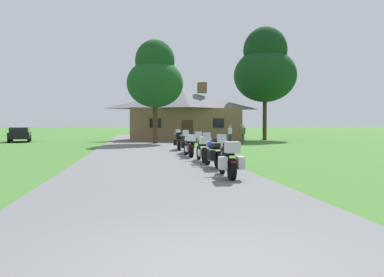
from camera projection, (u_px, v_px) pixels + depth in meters
The scene contains 15 objects.
ground_plane at pixel (146, 151), 23.71m from camera, with size 500.00×500.00×0.00m, color #42752D.
asphalt_driveway at pixel (147, 153), 21.73m from camera, with size 6.40×80.00×0.06m, color slate.
motorcycle_black_nearest_to_camera at pixel (228, 160), 11.39m from camera, with size 0.74×2.08×1.30m.
motorcycle_blue_second_in_row at pixel (215, 153), 14.22m from camera, with size 0.84×2.08×1.30m.
motorcycle_green_third_in_row at pixel (202, 149), 16.47m from camera, with size 0.66×2.08×1.30m.
motorcycle_silver_fourth_in_row at pixel (189, 145), 19.13m from camera, with size 0.66×2.08×1.30m.
motorcycle_white_fifth_in_row at pixel (187, 143), 21.30m from camera, with size 0.80×2.08×1.30m.
motorcycle_yellow_farthest_in_row at pixel (179, 141), 24.05m from camera, with size 0.79×2.08×1.30m.
stone_lodge at pixel (183, 115), 39.67m from camera, with size 11.71×6.48×6.10m.
bystander_white_shirt_near_lodge at pixel (230, 133), 32.47m from camera, with size 0.39×0.47×1.67m.
bystander_olive_shirt_beside_signpost at pixel (242, 133), 33.10m from camera, with size 0.55×0.26×1.67m.
bystander_tan_shirt_by_tree at pixel (243, 133), 33.26m from camera, with size 0.54×0.29×1.69m.
tree_by_lodge_front at pixel (155, 77), 32.41m from camera, with size 4.82×4.82×8.93m.
tree_right_of_lodge at pixel (265, 68), 41.01m from camera, with size 6.75×6.75×12.23m.
parked_black_suv_far_left at pixel (20, 134), 36.46m from camera, with size 2.77×4.88×1.40m.
Camera 1 is at (-0.70, -3.83, 1.67)m, focal length 35.38 mm.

